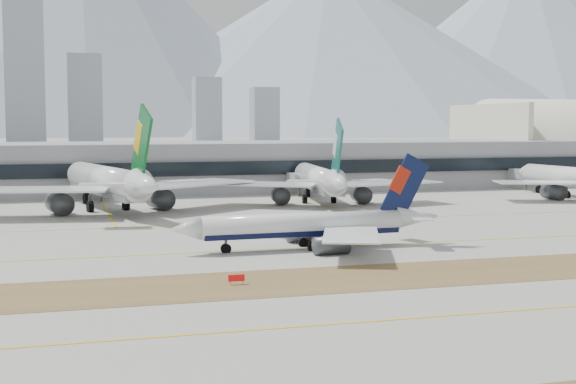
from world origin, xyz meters
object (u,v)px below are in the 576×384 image
object	(u,v)px
taxiing_airliner	(312,226)
widebody_eva	(109,183)
widebody_cathay	(320,181)
terminal	(208,166)

from	to	relation	value
taxiing_airliner	widebody_eva	xyz separation A→B (m)	(-29.25, 66.63, 2.90)
widebody_cathay	terminal	world-z (taller)	widebody_cathay
terminal	taxiing_airliner	bearing A→B (deg)	-92.15
taxiing_airliner	widebody_cathay	size ratio (longest dim) A/B	0.76
terminal	widebody_eva	bearing A→B (deg)	-121.99
widebody_eva	widebody_cathay	world-z (taller)	widebody_eva
taxiing_airliner	terminal	world-z (taller)	taxiing_airliner
taxiing_airliner	terminal	bearing A→B (deg)	-93.77
taxiing_airliner	widebody_eva	bearing A→B (deg)	-67.92
widebody_cathay	taxiing_airliner	bearing A→B (deg)	168.64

